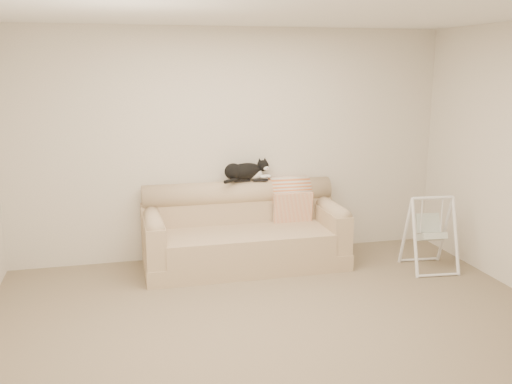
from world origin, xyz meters
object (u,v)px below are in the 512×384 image
sofa (243,234)px  remote_b (260,180)px  remote_a (242,180)px  tuxedo_cat (245,171)px  baby_swing (430,233)px

sofa → remote_b: (0.25, 0.21, 0.56)m
sofa → remote_a: size_ratio=12.01×
remote_a → tuxedo_cat: tuxedo_cat is taller
remote_a → baby_swing: bearing=-24.6°
sofa → remote_b: bearing=39.7°
baby_swing → sofa: bearing=161.7°
sofa → remote_b: 0.64m
sofa → tuxedo_cat: bearing=71.1°
tuxedo_cat → baby_swing: (1.85, -0.87, -0.61)m
remote_b → baby_swing: size_ratio=0.21×
remote_a → sofa: bearing=-100.3°
remote_a → remote_b: 0.21m
sofa → remote_a: bearing=79.7°
baby_swing → tuxedo_cat: bearing=154.8°
sofa → tuxedo_cat: size_ratio=3.65×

